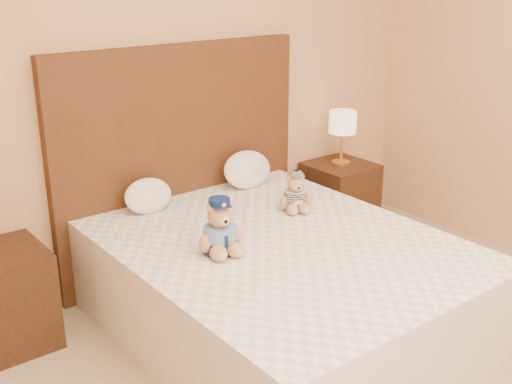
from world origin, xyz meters
TOP-DOWN VIEW (x-y plane):
  - room_walls at (0.00, 0.46)m, footprint 4.04×4.52m
  - bed at (0.00, 1.20)m, footprint 1.60×2.00m
  - headboard at (0.00, 2.21)m, footprint 1.75×0.08m
  - nightstand_left at (-1.25, 2.00)m, footprint 0.45×0.45m
  - nightstand_right at (1.25, 2.00)m, footprint 0.45×0.45m
  - lamp at (1.25, 2.00)m, footprint 0.20×0.20m
  - teddy_police at (-0.34, 1.29)m, footprint 0.29×0.29m
  - teddy_prisoner at (0.36, 1.50)m, footprint 0.27×0.27m
  - pillow_left at (-0.35, 2.03)m, footprint 0.31×0.20m
  - pillow_right at (0.40, 2.03)m, footprint 0.37×0.24m

SIDE VIEW (x-z plane):
  - nightstand_left at x=-1.25m, z-range 0.00..0.55m
  - nightstand_right at x=1.25m, z-range 0.00..0.55m
  - bed at x=0.00m, z-range 0.00..0.55m
  - pillow_left at x=-0.35m, z-range 0.55..0.77m
  - teddy_prisoner at x=0.36m, z-range 0.55..0.78m
  - pillow_right at x=0.40m, z-range 0.55..0.81m
  - teddy_police at x=-0.34m, z-range 0.55..0.84m
  - headboard at x=0.00m, z-range 0.00..1.50m
  - lamp at x=1.25m, z-range 0.65..1.05m
  - room_walls at x=0.00m, z-range 0.45..3.17m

